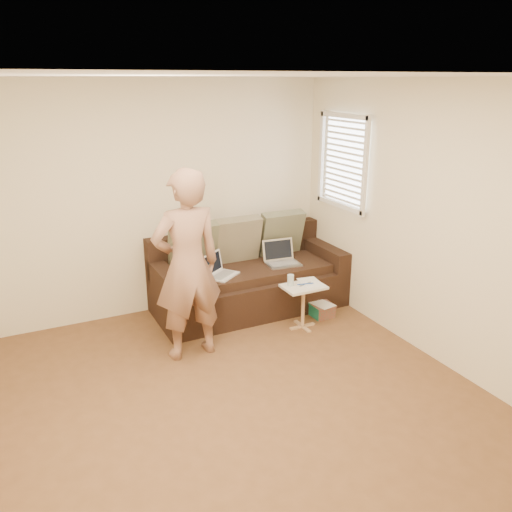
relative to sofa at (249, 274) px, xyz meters
The scene contains 18 objects.
floor 2.04m from the sofa, 116.89° to the right, with size 4.50×4.50×0.00m, color brown.
ceiling 2.95m from the sofa, 116.89° to the right, with size 4.50×4.50×0.00m, color white.
wall_back 1.34m from the sofa, 152.18° to the left, with size 4.00×4.00×0.00m, color beige.
wall_front 4.22m from the sofa, 102.60° to the right, with size 4.00×4.00×0.00m, color beige.
wall_right 2.26m from the sofa, 58.21° to the right, with size 4.50×4.50×0.00m, color beige.
window_blinds 1.67m from the sofa, 14.68° to the right, with size 0.12×0.88×1.08m, color white, non-canonical shape.
sofa is the anchor object (origin of this frame).
pillow_left 0.74m from the sofa, 159.31° to the left, with size 0.55×0.14×0.55m, color #5E6449, non-canonical shape.
pillow_mid 0.43m from the sofa, 102.74° to the left, with size 0.55×0.14×0.55m, color #726F51, non-canonical shape.
pillow_right 0.71m from the sofa, 24.32° to the left, with size 0.55×0.14×0.55m, color #5E6449, non-canonical shape.
laptop_silver 0.41m from the sofa, 16.42° to the right, with size 0.38×0.28×0.26m, color #B7BABC, non-canonical shape.
laptop_white 0.43m from the sofa, 159.53° to the right, with size 0.35×0.25×0.25m, color white, non-canonical shape.
person 1.33m from the sofa, 143.83° to the right, with size 0.68×0.46×1.85m, color #A06C57.
side_table 0.80m from the sofa, 67.35° to the right, with size 0.45×0.31×0.49m, color silver, non-canonical shape.
drinking_glass 0.68m from the sofa, 74.71° to the right, with size 0.07×0.07×0.12m, color silver, non-canonical shape.
scissors 0.78m from the sofa, 64.94° to the right, with size 0.18×0.10×0.02m, color silver, non-canonical shape.
paper_on_table 0.79m from the sofa, 58.25° to the right, with size 0.21×0.30×0.00m, color white, non-canonical shape.
striped_box 0.93m from the sofa, 41.87° to the right, with size 0.25×0.25×0.16m, color red, non-canonical shape.
Camera 1 is at (-1.55, -3.35, 2.58)m, focal length 36.65 mm.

